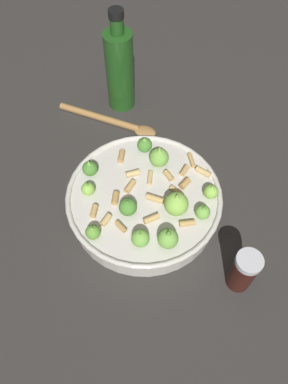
{
  "coord_description": "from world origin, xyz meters",
  "views": [
    {
      "loc": [
        -0.19,
        0.33,
        0.64
      ],
      "look_at": [
        0.0,
        0.0,
        0.06
      ],
      "focal_mm": 33.99,
      "sensor_mm": 36.0,
      "label": 1
    }
  ],
  "objects_px": {
    "pepper_shaker": "(243,271)",
    "olive_oil_bottle": "(120,69)",
    "cooking_pan": "(145,200)",
    "wooden_spoon": "(113,121)"
  },
  "relations": [
    {
      "from": "pepper_shaker",
      "to": "olive_oil_bottle",
      "type": "bearing_deg",
      "value": -33.99
    },
    {
      "from": "pepper_shaker",
      "to": "wooden_spoon",
      "type": "xyz_separation_m",
      "value": [
        0.41,
        -0.21,
        -0.04
      ]
    },
    {
      "from": "pepper_shaker",
      "to": "cooking_pan",
      "type": "bearing_deg",
      "value": -12.42
    },
    {
      "from": "wooden_spoon",
      "to": "pepper_shaker",
      "type": "bearing_deg",
      "value": 152.07
    },
    {
      "from": "olive_oil_bottle",
      "to": "cooking_pan",
      "type": "bearing_deg",
      "value": 130.53
    },
    {
      "from": "cooking_pan",
      "to": "olive_oil_bottle",
      "type": "bearing_deg",
      "value": -49.47
    },
    {
      "from": "olive_oil_bottle",
      "to": "wooden_spoon",
      "type": "relative_size",
      "value": 0.97
    },
    {
      "from": "cooking_pan",
      "to": "olive_oil_bottle",
      "type": "height_order",
      "value": "olive_oil_bottle"
    },
    {
      "from": "pepper_shaker",
      "to": "olive_oil_bottle",
      "type": "distance_m",
      "value": 0.51
    },
    {
      "from": "cooking_pan",
      "to": "olive_oil_bottle",
      "type": "distance_m",
      "value": 0.32
    }
  ]
}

